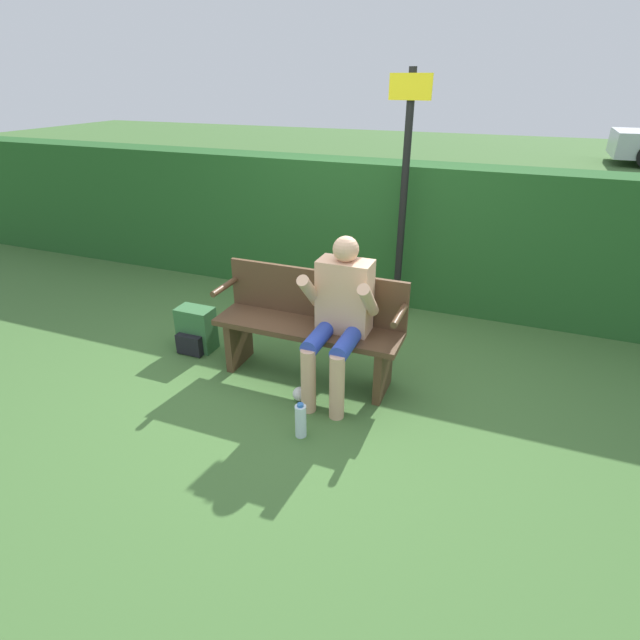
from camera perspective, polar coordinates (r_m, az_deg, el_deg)
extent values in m
plane|color=#426B33|center=(4.17, -1.42, -6.50)|extent=(40.00, 40.00, 0.00)
cube|color=#235623|center=(5.51, 6.27, 10.05)|extent=(12.00, 0.46, 1.46)
cube|color=#513823|center=(3.94, -1.49, -0.91)|extent=(1.51, 0.40, 0.05)
cube|color=#513823|center=(4.00, -0.50, 3.06)|extent=(1.51, 0.04, 0.40)
cube|color=#513823|center=(4.31, -9.24, -2.31)|extent=(0.06, 0.36, 0.43)
cube|color=#513823|center=(3.88, 7.23, -5.62)|extent=(0.06, 0.36, 0.43)
cylinder|color=#513823|center=(4.16, -10.85, 3.77)|extent=(0.05, 0.36, 0.05)
cylinder|color=#513823|center=(3.64, 9.10, 0.57)|extent=(0.05, 0.36, 0.05)
cube|color=#DBA884|center=(3.75, 2.84, 2.73)|extent=(0.40, 0.22, 0.56)
sphere|color=#DBA884|center=(3.62, 2.97, 8.08)|extent=(0.19, 0.19, 0.19)
cylinder|color=#2D47B7|center=(3.70, -0.01, -1.86)|extent=(0.13, 0.45, 0.13)
cylinder|color=#2D47B7|center=(3.63, 3.23, -2.46)|extent=(0.13, 0.45, 0.13)
cylinder|color=#DBA884|center=(3.65, -1.34, -6.97)|extent=(0.11, 0.11, 0.51)
cylinder|color=#DBA884|center=(3.58, 1.95, -7.68)|extent=(0.11, 0.11, 0.51)
cylinder|color=#DBA884|center=(3.68, -1.14, 3.29)|extent=(0.09, 0.34, 0.34)
cylinder|color=#DBA884|center=(3.54, 5.54, 2.24)|extent=(0.09, 0.34, 0.34)
cube|color=#336638|center=(4.63, -13.92, -0.96)|extent=(0.32, 0.19, 0.40)
cube|color=black|center=(4.58, -14.71, -2.77)|extent=(0.24, 0.07, 0.18)
cylinder|color=silver|center=(3.49, -2.22, -11.46)|extent=(0.08, 0.08, 0.25)
cylinder|color=#2D66B2|center=(3.41, -2.26, -9.68)|extent=(0.04, 0.04, 0.02)
cylinder|color=black|center=(4.93, 9.48, 13.07)|extent=(0.07, 0.07, 2.32)
cube|color=yellow|center=(4.76, 10.31, 24.76)|extent=(0.37, 0.02, 0.21)
cylinder|color=black|center=(18.01, 32.69, 16.26)|extent=(0.68, 0.18, 0.68)
sphere|color=silver|center=(3.87, -2.33, -8.44)|extent=(0.11, 0.11, 0.11)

